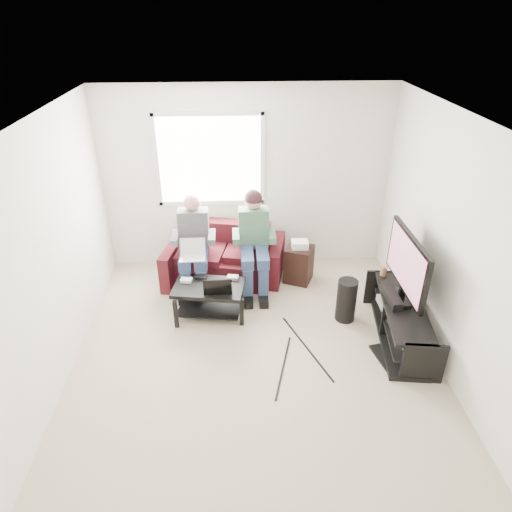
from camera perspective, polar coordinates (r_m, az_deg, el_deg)
The scene contains 26 objects.
floor at distance 5.18m, azimuth -0.08°, elevation -13.06°, with size 4.50×4.50×0.00m, color beige.
ceiling at distance 3.93m, azimuth -0.10°, elevation 16.21°, with size 4.50×4.50×0.00m, color white.
wall_back at distance 6.46m, azimuth -1.17°, elevation 9.46°, with size 4.50×4.50×0.00m, color silver.
wall_front at distance 2.70m, azimuth 2.71°, elevation -24.84°, with size 4.50×4.50×0.00m, color silver.
wall_left at distance 4.76m, azimuth -24.91°, elevation -1.08°, with size 4.50×4.50×0.00m, color silver.
wall_right at distance 4.92m, azimuth 23.84°, elevation 0.19°, with size 4.50×4.50×0.00m, color silver.
window at distance 6.35m, azimuth -5.80°, elevation 11.83°, with size 1.48×0.04×1.28m.
sofa at distance 6.48m, azimuth -3.88°, elevation -0.36°, with size 1.78×1.02×0.76m.
person_left at distance 6.08m, azimuth -7.79°, elevation 1.77°, with size 0.40×0.70×1.31m.
person_right at distance 6.05m, azimuth -0.25°, elevation 2.56°, with size 0.40×0.71×1.35m.
laptop_silver at distance 5.86m, azimuth -7.94°, elevation 0.29°, with size 0.32×0.22×0.24m, color silver, non-canonical shape.
coffee_table at distance 5.70m, azimuth -5.90°, elevation -4.71°, with size 0.93×0.66×0.43m.
laptop_black at distance 5.50m, azimuth -4.80°, elevation -3.14°, with size 0.34×0.24×0.24m, color black, non-canonical shape.
controller_a at distance 5.76m, azimuth -8.71°, elevation -3.00°, with size 0.14×0.09×0.04m, color silver.
controller_b at distance 5.79m, azimuth -6.89°, elevation -2.65°, with size 0.14×0.09×0.04m, color black.
controller_c at distance 5.75m, azimuth -2.92°, elevation -2.70°, with size 0.14×0.09×0.04m, color gray.
tv_stand at distance 5.61m, azimuth 17.56°, elevation -7.98°, with size 0.64×1.52×0.49m.
tv at distance 5.30m, azimuth 18.36°, elevation -1.03°, with size 0.12×1.10×0.81m.
soundbar at distance 5.47m, azimuth 16.54°, elevation -4.78°, with size 0.12×0.50×0.10m, color black.
drink_cup at distance 5.91m, azimuth 15.65°, elevation -1.80°, with size 0.08×0.08×0.12m, color #9E6644.
console_white at distance 5.28m, azimuth 19.07°, elevation -9.96°, with size 0.30×0.22×0.06m, color silver.
console_grey at distance 5.79m, azimuth 16.74°, elevation -5.57°, with size 0.34×0.26×0.08m, color gray.
console_black at distance 5.53m, azimuth 17.84°, elevation -7.66°, with size 0.38×0.30×0.07m, color black.
subwoofer at distance 5.73m, azimuth 11.23°, elevation -5.44°, with size 0.24×0.24×0.55m, color black.
keyboard_floor at distance 5.40m, azimuth 15.59°, elevation -12.09°, with size 0.14×0.43×0.02m, color black.
end_table at distance 6.42m, azimuth 5.38°, elevation -0.87°, with size 0.35×0.35×0.62m.
Camera 1 is at (-0.20, -3.82, 3.49)m, focal length 32.00 mm.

